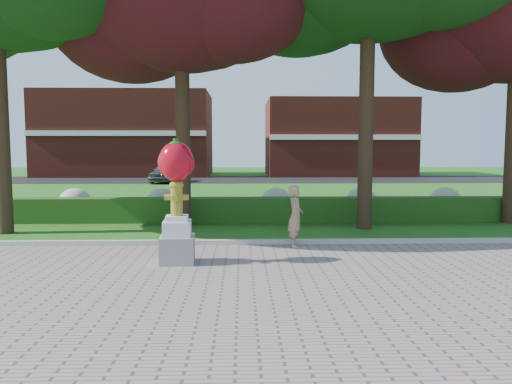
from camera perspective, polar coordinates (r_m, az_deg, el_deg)
ground at (r=9.69m, az=-0.39°, el=-9.64°), size 100.00×100.00×0.00m
walkway at (r=5.91m, az=0.48°, el=-19.47°), size 40.00×14.00×0.04m
curb at (r=12.60m, az=-0.68°, el=-5.80°), size 40.00×0.18×0.15m
lawn_hedge at (r=16.50m, az=-0.91°, el=-2.03°), size 24.00×0.70×0.80m
hydrangea_row at (r=17.49m, az=0.92°, el=-1.12°), size 20.10×1.10×0.99m
street at (r=37.45m, az=-1.30°, el=1.45°), size 50.00×8.00×0.02m
building_left at (r=44.47m, az=-14.43°, el=6.39°), size 14.00×8.00×7.00m
building_right at (r=44.14m, az=9.15°, el=6.11°), size 12.00×8.00×6.40m
hydrant_sculpture at (r=10.53m, az=-9.06°, el=-0.64°), size 0.76×0.75×2.61m
woman at (r=12.15m, az=4.53°, el=-2.78°), size 0.46×0.61×1.51m
parked_car at (r=34.79m, az=-10.10°, el=2.24°), size 2.27×4.27×1.38m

